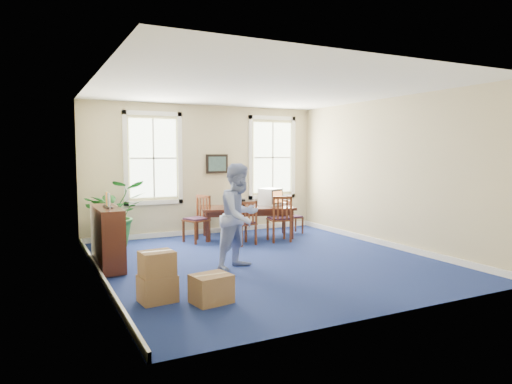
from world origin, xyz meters
name	(u,v)px	position (x,y,z in m)	size (l,w,h in m)	color
floor	(265,260)	(0.00, 0.00, 0.00)	(6.50, 6.50, 0.00)	navy
ceiling	(266,89)	(0.00, 0.00, 3.20)	(6.50, 6.50, 0.00)	white
wall_back	(205,170)	(0.00, 3.25, 1.60)	(6.50, 6.50, 0.00)	#CABA8D
wall_front	(389,188)	(0.00, -3.25, 1.60)	(6.50, 6.50, 0.00)	#CABA8D
wall_left	(96,180)	(-3.00, 0.00, 1.60)	(6.50, 6.50, 0.00)	#CABA8D
wall_right	(389,173)	(3.00, 0.00, 1.60)	(6.50, 6.50, 0.00)	#CABA8D
baseboard_back	(206,231)	(0.00, 3.22, 0.06)	(6.00, 0.04, 0.12)	white
baseboard_left	(101,276)	(-2.97, 0.00, 0.06)	(0.04, 6.50, 0.12)	white
baseboard_right	(386,243)	(2.97, 0.00, 0.06)	(0.04, 6.50, 0.12)	white
window_left	(153,158)	(-1.30, 3.23, 1.90)	(1.40, 0.12, 2.20)	white
window_right	(272,158)	(1.90, 3.23, 1.90)	(1.40, 0.12, 2.20)	white
wall_picture	(217,164)	(0.30, 3.20, 1.75)	(0.58, 0.06, 0.48)	black
conference_table	(248,222)	(0.71, 2.27, 0.37)	(2.18, 0.99, 0.74)	#451E14
crt_tv	(270,197)	(1.35, 2.32, 0.95)	(0.45, 0.49, 0.41)	#B7B7BC
game_console	(282,203)	(1.65, 2.27, 0.77)	(0.18, 0.23, 0.06)	white
equipment_bag	(237,203)	(0.46, 2.32, 0.84)	(0.38, 0.24, 0.19)	black
chair_near_left	(244,223)	(0.26, 1.53, 0.49)	(0.44, 0.44, 0.98)	#652D15
chair_near_right	(279,218)	(1.16, 1.53, 0.53)	(0.48, 0.48, 1.06)	#652D15
chair_end_left	(196,219)	(-0.58, 2.27, 0.53)	(0.48, 0.48, 1.06)	#652D15
chair_end_right	(294,217)	(2.00, 2.27, 0.42)	(0.38, 0.38, 0.84)	#652D15
man	(240,216)	(-0.66, -0.29, 0.92)	(0.90, 0.70, 1.85)	#91A2D8
credenza	(108,238)	(-2.75, 0.74, 0.53)	(0.39, 1.36, 1.07)	#451E14
brochure_rack	(108,200)	(-2.73, 0.74, 1.20)	(0.11, 0.63, 0.28)	#99999E
potted_plant	(114,213)	(-2.33, 2.56, 0.73)	(1.31, 1.14, 1.46)	#1A551D
cardboard_boxes	(169,272)	(-2.25, -1.35, 0.37)	(1.29, 1.29, 0.74)	#956D47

